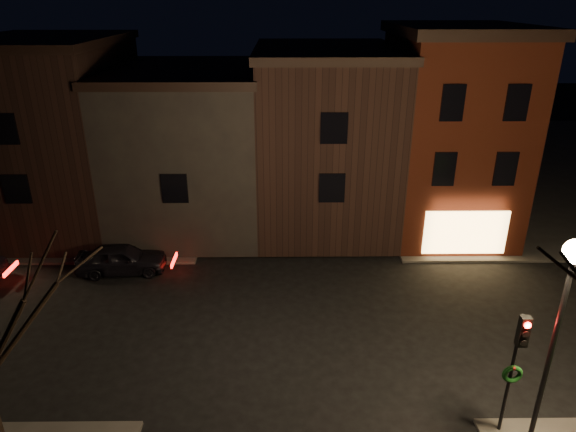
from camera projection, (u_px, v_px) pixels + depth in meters
name	position (u px, v px, depth m)	size (l,w,h in m)	color
ground	(303.00, 325.00, 20.10)	(120.00, 120.00, 0.00)	black
sidewalk_far_right	(558.00, 166.00, 38.63)	(30.00, 30.00, 0.12)	#2D2B28
sidewalk_far_left	(26.00, 168.00, 38.27)	(30.00, 30.00, 0.12)	#2D2B28
corner_building	(451.00, 131.00, 26.74)	(6.50, 8.50, 10.50)	#4E1A0E
row_building_a	(324.00, 137.00, 27.85)	(7.30, 10.30, 9.40)	black
row_building_b	(192.00, 146.00, 27.98)	(7.80, 10.30, 8.40)	black
row_building_c	(56.00, 133.00, 27.62)	(7.30, 10.30, 9.90)	black
street_lamp_near	(566.00, 292.00, 12.60)	(0.60, 0.60, 6.48)	black
traffic_signal	(516.00, 357.00, 13.98)	(0.58, 0.38, 4.05)	black
parked_car_a	(122.00, 259.00, 23.72)	(1.63, 4.05, 1.38)	black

